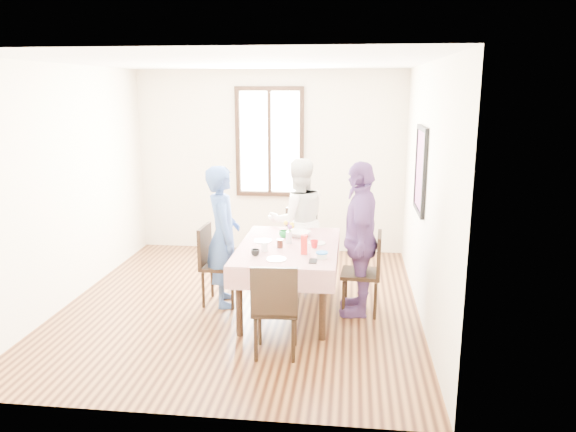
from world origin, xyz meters
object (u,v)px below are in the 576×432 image
object	(u,v)px
dining_table	(289,279)
chair_left	(221,265)
person_right	(360,239)
person_left	(222,236)
chair_right	(361,273)
chair_near	(276,308)
person_far	(298,221)
chair_far	(298,246)

from	to	relation	value
dining_table	chair_left	bearing A→B (deg)	169.96
chair_left	person_right	size ratio (longest dim) A/B	0.54
dining_table	person_left	world-z (taller)	person_left
person_left	chair_right	bearing A→B (deg)	-110.32
chair_near	chair_left	bearing A→B (deg)	120.71
person_left	chair_near	bearing A→B (deg)	-163.49
chair_near	person_left	distance (m)	1.44
person_far	person_right	world-z (taller)	person_right
chair_right	chair_near	world-z (taller)	same
chair_near	person_left	bearing A→B (deg)	120.00
person_right	chair_near	bearing A→B (deg)	-34.85
chair_right	person_left	distance (m)	1.60
chair_far	person_far	xyz separation A→B (m)	(0.00, -0.02, 0.34)
person_far	person_right	distance (m)	1.23
dining_table	person_far	distance (m)	1.09
chair_left	chair_far	world-z (taller)	same
person_left	person_right	size ratio (longest dim) A/B	0.95
chair_left	chair_near	size ratio (longest dim) A/B	1.00
chair_near	person_far	bearing A→B (deg)	86.59
chair_far	person_far	size ratio (longest dim) A/B	0.57
chair_near	person_right	world-z (taller)	person_right
chair_right	person_far	xyz separation A→B (m)	(-0.79, 0.96, 0.34)
dining_table	chair_near	xyz separation A→B (m)	(0.00, -1.03, 0.08)
chair_right	person_left	xyz separation A→B (m)	(-1.56, 0.09, 0.35)
person_far	chair_right	bearing A→B (deg)	109.70
person_left	person_right	xyz separation A→B (m)	(1.54, -0.09, 0.04)
dining_table	chair_far	world-z (taller)	chair_far
chair_left	chair_right	world-z (taller)	same
chair_near	person_left	xyz separation A→B (m)	(-0.77, 1.17, 0.35)
person_left	person_far	xyz separation A→B (m)	(0.77, 0.87, -0.01)
chair_right	person_right	world-z (taller)	person_right
chair_left	chair_near	xyz separation A→B (m)	(0.79, -1.17, 0.00)
chair_left	chair_right	distance (m)	1.59
chair_right	chair_near	size ratio (longest dim) A/B	1.00
chair_left	person_left	xyz separation A→B (m)	(0.02, 0.00, 0.35)
chair_right	person_far	size ratio (longest dim) A/B	0.57
dining_table	chair_near	distance (m)	1.03
person_right	person_far	bearing A→B (deg)	-140.53
chair_near	person_right	bearing A→B (deg)	50.95
dining_table	person_right	xyz separation A→B (m)	(0.77, 0.05, 0.47)
chair_right	person_left	size ratio (longest dim) A/B	0.57
chair_left	person_left	bearing A→B (deg)	92.90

